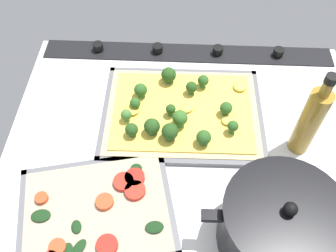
% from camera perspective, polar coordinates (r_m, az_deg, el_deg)
% --- Properties ---
extents(ground_plane, '(0.82, 0.70, 0.03)m').
position_cam_1_polar(ground_plane, '(0.85, 2.67, -4.13)').
color(ground_plane, white).
extents(stove_control_panel, '(0.79, 0.07, 0.03)m').
position_cam_1_polar(stove_control_panel, '(1.04, 3.02, 11.25)').
color(stove_control_panel, black).
rests_on(stove_control_panel, ground_plane).
extents(baking_tray_front, '(0.38, 0.29, 0.01)m').
position_cam_1_polar(baking_tray_front, '(0.89, 2.19, 1.85)').
color(baking_tray_front, slate).
rests_on(baking_tray_front, ground_plane).
extents(broccoli_pizza, '(0.36, 0.27, 0.06)m').
position_cam_1_polar(broccoli_pizza, '(0.88, 1.85, 2.27)').
color(broccoli_pizza, '#D3B77F').
rests_on(broccoli_pizza, baking_tray_front).
extents(baking_tray_back, '(0.35, 0.30, 0.01)m').
position_cam_1_polar(baking_tray_back, '(0.78, -10.87, -12.83)').
color(baking_tray_back, slate).
rests_on(baking_tray_back, ground_plane).
extents(veggie_pizza_back, '(0.32, 0.27, 0.02)m').
position_cam_1_polar(veggie_pizza_back, '(0.77, -10.72, -12.64)').
color(veggie_pizza_back, tan).
rests_on(veggie_pizza_back, baking_tray_back).
extents(cooking_pot, '(0.29, 0.22, 0.15)m').
position_cam_1_polar(cooking_pot, '(0.72, 16.75, -14.51)').
color(cooking_pot, black).
rests_on(cooking_pot, ground_plane).
extents(oil_bottle, '(0.05, 0.05, 0.23)m').
position_cam_1_polar(oil_bottle, '(0.82, 20.97, 0.75)').
color(oil_bottle, olive).
rests_on(oil_bottle, ground_plane).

